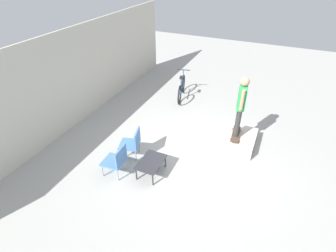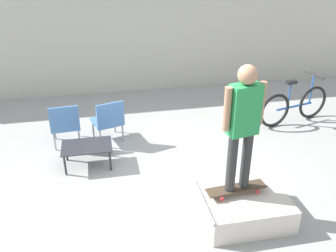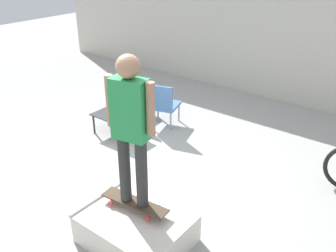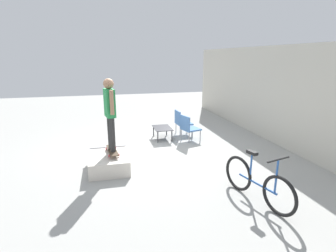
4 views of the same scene
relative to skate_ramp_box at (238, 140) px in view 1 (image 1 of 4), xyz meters
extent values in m
plane|color=#A8A8A3|center=(-1.11, 0.95, -0.18)|extent=(24.00, 24.00, 0.00)
cube|color=beige|center=(-1.11, 5.16, 1.32)|extent=(12.00, 0.06, 3.00)
cube|color=silver|center=(0.00, 0.00, 0.00)|extent=(1.16, 0.93, 0.36)
cylinder|color=#B7B7BC|center=(-0.58, 0.00, 0.18)|extent=(0.05, 0.93, 0.05)
cube|color=#473828|center=(-0.10, 0.09, 0.27)|extent=(0.86, 0.28, 0.02)
cylinder|color=red|center=(0.15, 0.23, 0.23)|extent=(0.06, 0.04, 0.05)
cylinder|color=red|center=(0.17, 0.01, 0.23)|extent=(0.06, 0.04, 0.05)
cylinder|color=red|center=(-0.37, 0.18, 0.23)|extent=(0.06, 0.04, 0.05)
cylinder|color=red|center=(-0.35, -0.05, 0.23)|extent=(0.06, 0.04, 0.05)
cylinder|color=#2D2D2D|center=(-0.21, 0.07, 0.69)|extent=(0.13, 0.13, 0.83)
cylinder|color=#2D2D2D|center=(0.01, 0.11, 0.69)|extent=(0.13, 0.13, 0.83)
cube|color=#28934C|center=(-0.10, 0.09, 1.44)|extent=(0.41, 0.27, 0.66)
cylinder|color=#A87A5B|center=(-0.33, 0.05, 1.48)|extent=(0.09, 0.09, 0.56)
cylinder|color=#A87A5B|center=(0.14, 0.14, 1.48)|extent=(0.09, 0.09, 0.56)
sphere|color=#A87A5B|center=(-0.10, 0.09, 1.89)|extent=(0.24, 0.24, 0.24)
cube|color=#2D2D33|center=(-2.09, 1.80, 0.19)|extent=(0.83, 0.56, 0.02)
cylinder|color=#2D2D33|center=(-2.46, 1.57, 0.00)|extent=(0.04, 0.04, 0.37)
cylinder|color=#2D2D33|center=(-1.73, 1.57, 0.00)|extent=(0.04, 0.04, 0.37)
cylinder|color=#2D2D33|center=(-2.46, 2.03, 0.00)|extent=(0.04, 0.04, 0.37)
cylinder|color=#2D2D33|center=(-1.73, 2.03, 0.00)|extent=(0.04, 0.04, 0.37)
cylinder|color=#99999E|center=(-2.27, 2.90, 0.00)|extent=(0.03, 0.03, 0.36)
cylinder|color=#99999E|center=(-2.71, 2.87, 0.00)|extent=(0.03, 0.03, 0.36)
cylinder|color=#99999E|center=(-2.24, 2.46, 0.00)|extent=(0.03, 0.03, 0.36)
cylinder|color=#99999E|center=(-2.68, 2.43, 0.00)|extent=(0.03, 0.03, 0.36)
cube|color=#4C7AB7|center=(-2.48, 2.67, 0.20)|extent=(0.55, 0.55, 0.05)
cube|color=#4C7AB7|center=(-2.46, 2.43, 0.44)|extent=(0.52, 0.08, 0.44)
cylinder|color=#99999E|center=(-1.56, 2.94, 0.00)|extent=(0.03, 0.03, 0.36)
cylinder|color=#99999E|center=(-1.98, 2.82, 0.00)|extent=(0.03, 0.03, 0.36)
cylinder|color=#99999E|center=(-1.44, 2.52, 0.00)|extent=(0.03, 0.03, 0.36)
cylinder|color=#99999E|center=(-1.86, 2.40, 0.00)|extent=(0.03, 0.03, 0.36)
cube|color=#4C7AB7|center=(-1.71, 2.67, 0.20)|extent=(0.65, 0.65, 0.05)
cube|color=#4C7AB7|center=(-1.64, 2.44, 0.44)|extent=(0.51, 0.18, 0.44)
torus|color=black|center=(2.64, 2.79, 0.18)|extent=(0.71, 0.23, 0.72)
torus|color=black|center=(1.65, 2.54, 0.18)|extent=(0.71, 0.23, 0.72)
cylinder|color=#2856A3|center=(2.15, 2.67, 0.18)|extent=(0.90, 0.26, 0.04)
cylinder|color=#2856A3|center=(1.97, 2.62, 0.44)|extent=(0.04, 0.04, 0.53)
cube|color=black|center=(1.97, 2.62, 0.74)|extent=(0.24, 0.15, 0.06)
cylinder|color=#2856A3|center=(2.54, 2.76, 0.49)|extent=(0.04, 0.04, 0.63)
cylinder|color=black|center=(2.54, 2.76, 0.81)|extent=(0.16, 0.51, 0.03)
camera|label=1|loc=(-6.47, -0.65, 4.64)|focal=28.00mm
camera|label=2|loc=(-1.82, -3.80, 3.31)|focal=40.00mm
camera|label=3|loc=(2.34, -2.40, 2.95)|focal=40.00mm
camera|label=4|loc=(6.08, -0.03, 2.49)|focal=28.00mm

